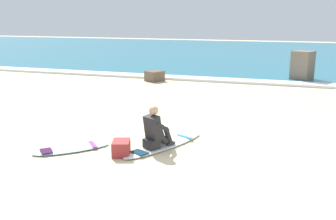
# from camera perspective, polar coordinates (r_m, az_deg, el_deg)

# --- Properties ---
(ground_plane) EXTENTS (80.00, 80.00, 0.00)m
(ground_plane) POSITION_cam_1_polar(r_m,az_deg,el_deg) (9.29, -3.54, -4.33)
(ground_plane) COLOR beige
(sea) EXTENTS (80.00, 28.00, 0.10)m
(sea) POSITION_cam_1_polar(r_m,az_deg,el_deg) (31.14, 12.34, 8.29)
(sea) COLOR teal
(sea) RESTS_ON ground
(breaking_foam) EXTENTS (80.00, 0.90, 0.11)m
(breaking_foam) POSITION_cam_1_polar(r_m,az_deg,el_deg) (17.68, 7.35, 4.49)
(breaking_foam) COLOR white
(breaking_foam) RESTS_ON ground
(surfboard_main) EXTENTS (1.50, 2.46, 0.08)m
(surfboard_main) POSITION_cam_1_polar(r_m,az_deg,el_deg) (8.75, -0.49, -5.23)
(surfboard_main) COLOR white
(surfboard_main) RESTS_ON ground
(surfer_seated) EXTENTS (0.62, 0.77, 0.95)m
(surfer_seated) POSITION_cam_1_polar(r_m,az_deg,el_deg) (8.42, -1.88, -3.15)
(surfer_seated) COLOR #232326
(surfer_seated) RESTS_ON surfboard_main
(surfboard_spare_near) EXTENTS (1.58, 1.56, 0.08)m
(surfboard_spare_near) POSITION_cam_1_polar(r_m,az_deg,el_deg) (8.77, -14.20, -5.61)
(surfboard_spare_near) COLOR #9ED1E5
(surfboard_spare_near) RESTS_ON ground
(shoreline_rock) EXTENTS (0.90, 0.93, 0.46)m
(shoreline_rock) POSITION_cam_1_polar(r_m,az_deg,el_deg) (17.51, -2.03, 5.09)
(shoreline_rock) COLOR brown
(shoreline_rock) RESTS_ON ground
(beach_bag) EXTENTS (0.50, 0.57, 0.32)m
(beach_bag) POSITION_cam_1_polar(r_m,az_deg,el_deg) (8.24, -7.00, -5.64)
(beach_bag) COLOR maroon
(beach_bag) RESTS_ON ground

